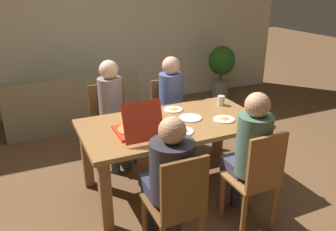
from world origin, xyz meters
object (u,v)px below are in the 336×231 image
(person_2, at_px, (113,106))
(person_3, at_px, (169,173))
(chair_3, at_px, (177,207))
(chair_0, at_px, (256,180))
(person_1, at_px, (173,98))
(drinking_glass_2, at_px, (221,100))
(couch, at_px, (72,107))
(plate_2, at_px, (190,118))
(dining_table, at_px, (172,133))
(potted_plant, at_px, (221,67))
(chair_2, at_px, (110,118))
(plate_0, at_px, (173,109))
(drinking_glass_0, at_px, (126,112))
(drinking_glass_1, at_px, (257,114))
(plate_3, at_px, (182,131))
(pizza_box_0, at_px, (136,129))
(chair_1, at_px, (168,112))
(plate_1, at_px, (224,119))
(person_0, at_px, (249,149))

(person_2, height_order, person_3, person_2)
(chair_3, bearing_deg, chair_0, 3.60)
(person_1, bearing_deg, drinking_glass_2, -55.91)
(chair_0, relative_size, couch, 0.51)
(plate_2, bearing_deg, chair_3, -122.52)
(person_3, bearing_deg, person_1, 63.79)
(dining_table, height_order, person_2, person_2)
(potted_plant, bearing_deg, dining_table, -132.06)
(chair_2, relative_size, couch, 0.49)
(plate_0, distance_m, potted_plant, 2.71)
(chair_0, bearing_deg, chair_3, -176.40)
(plate_0, height_order, potted_plant, potted_plant)
(drinking_glass_0, distance_m, drinking_glass_1, 1.35)
(chair_3, bearing_deg, plate_2, 57.48)
(chair_3, xyz_separation_m, person_3, (0.00, 0.15, 0.20))
(plate_3, bearing_deg, person_2, 110.87)
(person_1, relative_size, chair_3, 1.28)
(chair_3, relative_size, potted_plant, 0.97)
(pizza_box_0, distance_m, potted_plant, 3.40)
(chair_2, distance_m, plate_2, 1.12)
(chair_1, bearing_deg, couch, 129.27)
(dining_table, distance_m, plate_1, 0.55)
(chair_0, relative_size, plate_1, 4.40)
(person_1, xyz_separation_m, couch, (-1.03, 1.40, -0.44))
(drinking_glass_2, bearing_deg, plate_1, -118.01)
(couch, bearing_deg, plate_2, -67.54)
(person_2, height_order, plate_1, person_2)
(person_0, xyz_separation_m, drinking_glass_2, (0.35, 1.00, 0.07))
(dining_table, xyz_separation_m, drinking_glass_0, (-0.38, 0.32, 0.17))
(plate_3, bearing_deg, plate_0, 73.09)
(person_2, relative_size, chair_3, 1.30)
(chair_2, relative_size, chair_3, 0.96)
(chair_2, xyz_separation_m, drinking_glass_1, (1.22, -1.21, 0.29))
(pizza_box_0, distance_m, plate_1, 0.93)
(chair_1, height_order, plate_1, chair_1)
(plate_2, xyz_separation_m, couch, (-0.88, 2.14, -0.47))
(drinking_glass_1, bearing_deg, drinking_glass_2, 101.14)
(dining_table, height_order, person_1, person_1)
(drinking_glass_0, distance_m, potted_plant, 3.09)
(chair_0, bearing_deg, drinking_glass_1, 53.27)
(person_0, bearing_deg, drinking_glass_2, 70.44)
(person_0, height_order, person_2, person_0)
(chair_3, distance_m, person_3, 0.25)
(couch, bearing_deg, plate_0, -65.94)
(person_0, bearing_deg, plate_0, 101.00)
(chair_0, xyz_separation_m, potted_plant, (1.67, 3.15, 0.11))
(chair_2, distance_m, person_3, 1.73)
(plate_2, relative_size, drinking_glass_2, 2.18)
(person_0, distance_m, chair_3, 0.82)
(drinking_glass_0, height_order, couch, drinking_glass_0)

